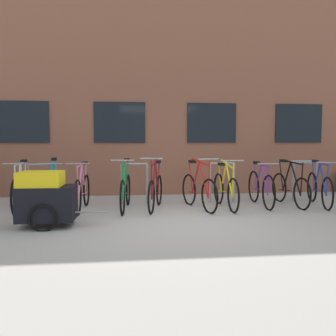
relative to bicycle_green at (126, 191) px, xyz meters
The scene contains 14 objects.
ground_plane 1.71m from the bicycle_green, 51.09° to the right, with size 42.00×42.00×0.00m, color #B2ADA0.
storefront_building 5.63m from the bicycle_green, 77.79° to the left, with size 28.00×5.87×6.21m.
bike_rack 1.35m from the bicycle_green, 26.94° to the left, with size 6.61×0.05×0.92m.
bicycle_green is the anchor object (origin of this frame).
bicycle_pink 0.88m from the bicycle_green, behind, with size 0.44×1.77×1.01m.
bicycle_yellow 2.10m from the bicycle_green, ahead, with size 0.44×1.75×1.06m.
bicycle_maroon 0.62m from the bicycle_green, ahead, with size 0.54×1.66×1.10m.
bicycle_red 1.52m from the bicycle_green, ahead, with size 0.55×1.66×1.09m.
bicycle_teal 1.46m from the bicycle_green, behind, with size 0.44×1.75×1.08m.
bicycle_blue 4.22m from the bicycle_green, ahead, with size 0.54×1.74×1.00m.
bicycle_purple 2.94m from the bicycle_green, ahead, with size 0.44×1.74×0.98m.
bicycle_white 2.10m from the bicycle_green, behind, with size 0.44×1.73×1.04m.
bicycle_black 3.59m from the bicycle_green, ahead, with size 0.44×1.70×1.03m.
bike_trailer 1.84m from the bicycle_green, 134.41° to the right, with size 1.45×0.70×0.93m.
Camera 1 is at (-0.95, -5.91, 1.40)m, focal length 37.48 mm.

